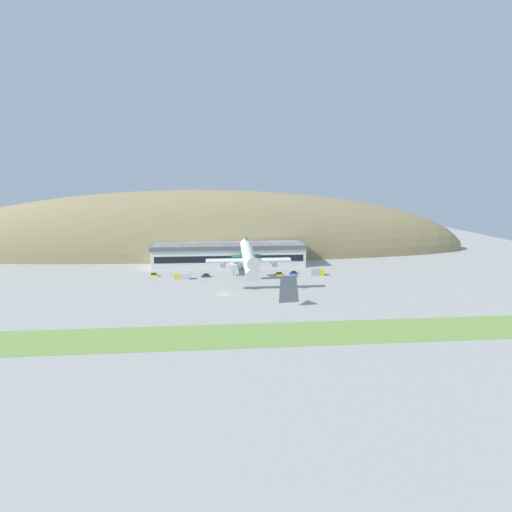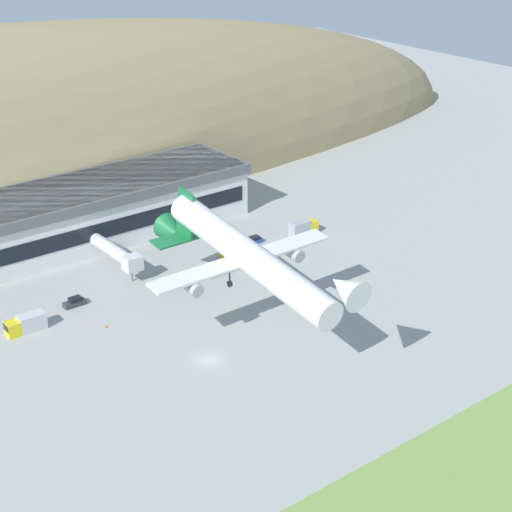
# 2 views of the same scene
# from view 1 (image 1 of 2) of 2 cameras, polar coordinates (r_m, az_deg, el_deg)

# --- Properties ---
(ground_plane) EXTENTS (443.89, 443.89, 0.00)m
(ground_plane) POSITION_cam_1_polar(r_m,az_deg,el_deg) (163.86, -4.62, -5.48)
(ground_plane) COLOR #9E9E99
(grass_strip_foreground) EXTENTS (399.50, 19.19, 0.08)m
(grass_strip_foreground) POSITION_cam_1_polar(r_m,az_deg,el_deg) (121.87, -4.42, -11.31)
(grass_strip_foreground) COLOR #759947
(grass_strip_foreground) RESTS_ON ground_plane
(hill_backdrop) EXTENTS (353.30, 64.82, 79.60)m
(hill_backdrop) POSITION_cam_1_polar(r_m,az_deg,el_deg) (258.33, -8.22, 0.48)
(hill_backdrop) COLOR #8E7F56
(hill_backdrop) RESTS_ON ground_plane
(terminal_building) EXTENTS (81.92, 20.14, 12.08)m
(terminal_building) POSITION_cam_1_polar(r_m,az_deg,el_deg) (216.85, -3.85, 0.42)
(terminal_building) COLOR silver
(terminal_building) RESTS_ON ground_plane
(jetway_0) EXTENTS (3.38, 15.94, 5.43)m
(jetway_0) POSITION_cam_1_polar(r_m,az_deg,el_deg) (199.47, -3.27, -1.32)
(jetway_0) COLOR silver
(jetway_0) RESTS_ON ground_plane
(cargo_airplane) EXTENTS (35.32, 51.93, 12.66)m
(cargo_airplane) POSITION_cam_1_polar(r_m,az_deg,el_deg) (164.21, -1.05, -0.31)
(cargo_airplane) COLOR silver
(service_car_0) EXTENTS (4.03, 1.92, 1.51)m
(service_car_0) POSITION_cam_1_polar(r_m,az_deg,el_deg) (198.12, 5.36, -2.43)
(service_car_0) COLOR #264C99
(service_car_0) RESTS_ON ground_plane
(service_car_1) EXTENTS (4.17, 2.08, 1.67)m
(service_car_1) POSITION_cam_1_polar(r_m,az_deg,el_deg) (199.18, -14.36, -2.64)
(service_car_1) COLOR gold
(service_car_1) RESTS_ON ground_plane
(service_car_2) EXTENTS (4.13, 1.76, 1.62)m
(service_car_2) POSITION_cam_1_polar(r_m,az_deg,el_deg) (193.03, -7.17, -2.81)
(service_car_2) COLOR #333338
(service_car_2) RESTS_ON ground_plane
(service_car_3) EXTENTS (4.68, 2.02, 1.47)m
(service_car_3) POSITION_cam_1_polar(r_m,az_deg,el_deg) (195.31, 3.25, -2.60)
(service_car_3) COLOR gold
(service_car_3) RESTS_ON ground_plane
(fuel_truck) EXTENTS (7.04, 2.68, 2.91)m
(fuel_truck) POSITION_cam_1_polar(r_m,az_deg,el_deg) (190.33, -10.46, -2.88)
(fuel_truck) COLOR gold
(fuel_truck) RESTS_ON ground_plane
(box_truck) EXTENTS (6.69, 2.73, 3.26)m
(box_truck) POSITION_cam_1_polar(r_m,az_deg,el_deg) (197.34, 8.70, -2.29)
(box_truck) COLOR gold
(box_truck) RESTS_ON ground_plane
(traffic_cone_0) EXTENTS (0.52, 0.52, 0.58)m
(traffic_cone_0) POSITION_cam_1_polar(r_m,az_deg,el_deg) (182.79, -7.13, -3.71)
(traffic_cone_0) COLOR orange
(traffic_cone_0) RESTS_ON ground_plane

